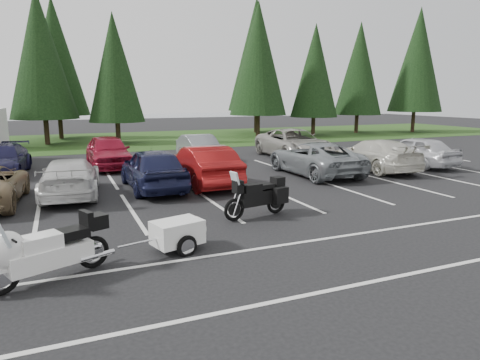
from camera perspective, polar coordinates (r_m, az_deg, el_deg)
name	(u,v)px	position (r m, az deg, el deg)	size (l,w,h in m)	color
ground	(210,212)	(13.25, -4.02, -4.33)	(120.00, 120.00, 0.00)	black
grass_strip	(115,140)	(36.51, -16.34, 5.08)	(80.00, 16.00, 0.01)	#1E3D13
lake_water	(117,120)	(67.68, -16.06, 7.64)	(70.00, 50.00, 0.02)	slate
stall_markings	(192,198)	(15.10, -6.48, -2.45)	(32.00, 16.00, 0.01)	silver
conifer_4	(40,54)	(35.15, -25.11, 14.96)	(4.80, 4.80, 11.17)	#332316
conifer_5	(115,68)	(34.02, -16.38, 14.18)	(4.14, 4.14, 9.63)	#332316
conifer_6	(258,59)	(37.94, 2.46, 15.87)	(4.93, 4.93, 11.48)	#332316
conifer_7	(315,71)	(40.26, 9.96, 14.15)	(4.27, 4.27, 9.94)	#332316
conifer_8	(359,69)	(44.11, 15.61, 14.10)	(4.53, 4.53, 10.56)	#332316
conifer_9	(418,60)	(47.16, 22.61, 14.55)	(5.19, 5.19, 12.10)	#332316
conifer_back_b	(55,57)	(39.74, -23.43, 14.87)	(4.97, 4.97, 11.58)	#332316
conifer_back_c	(256,55)	(43.09, 2.20, 16.33)	(5.50, 5.50, 12.81)	#332316
car_near_3	(70,177)	(16.39, -21.69, 0.33)	(1.91, 4.70, 1.36)	silver
car_near_4	(153,169)	(16.67, -11.52, 1.51)	(1.92, 4.76, 1.62)	#161939
car_near_5	(204,165)	(17.23, -4.87, 1.96)	(1.70, 4.86, 1.60)	maroon
car_near_6	(314,158)	(19.83, 9.89, 2.88)	(2.49, 5.40, 1.50)	gray
car_near_7	(375,155)	(21.70, 17.52, 3.23)	(2.10, 5.18, 1.50)	beige
car_near_8	(415,151)	(23.70, 22.28, 3.58)	(1.82, 4.52, 1.54)	silver
car_far_1	(2,160)	(22.10, -29.13, 2.33)	(1.95, 4.79, 1.39)	#171637
car_far_2	(108,152)	(22.42, -17.15, 3.65)	(1.92, 4.78, 1.63)	maroon
car_far_3	(200,149)	(23.34, -5.32, 4.17)	(1.56, 4.47, 1.47)	slate
car_far_4	(294,144)	(25.10, 7.17, 4.84)	(2.78, 6.02, 1.67)	#9C988F
touring_motorcycle	(49,244)	(9.02, -24.16, -7.77)	(2.70, 0.83, 1.50)	white
cargo_trailer	(177,235)	(10.03, -8.35, -7.32)	(1.58, 0.89, 0.73)	white
adventure_motorcycle	(256,193)	(12.56, 2.13, -1.73)	(2.41, 0.84, 1.46)	black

